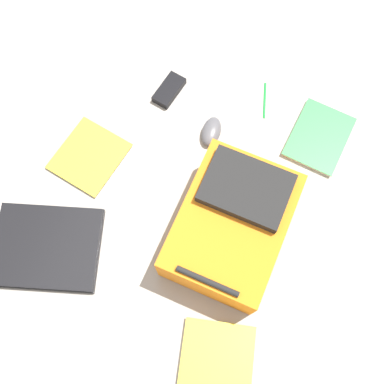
{
  "coord_description": "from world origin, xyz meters",
  "views": [
    {
      "loc": [
        -0.22,
        0.41,
        1.41
      ],
      "look_at": [
        -0.05,
        -0.04,
        0.02
      ],
      "focal_mm": 42.52,
      "sensor_mm": 36.0,
      "label": 1
    }
  ],
  "objects": [
    {
      "name": "book_manual",
      "position": [
        -0.3,
        0.43,
        0.01
      ],
      "size": [
        0.26,
        0.29,
        0.02
      ],
      "color": "silver",
      "rests_on": "ground_plane"
    },
    {
      "name": "backpack",
      "position": [
        -0.21,
        0.04,
        0.09
      ],
      "size": [
        0.32,
        0.43,
        0.21
      ],
      "color": "orange",
      "rests_on": "ground_plane"
    },
    {
      "name": "computer_mouse",
      "position": [
        -0.03,
        -0.27,
        0.02
      ],
      "size": [
        0.07,
        0.12,
        0.04
      ],
      "primitive_type": "ellipsoid",
      "rotation": [
        0.0,
        0.0,
        0.11
      ],
      "color": "#4C4C51",
      "rests_on": "ground_plane"
    },
    {
      "name": "pen_black",
      "position": [
        -0.17,
        -0.46,
        0.0
      ],
      "size": [
        0.05,
        0.14,
        0.01
      ],
      "primitive_type": "cylinder",
      "rotation": [
        1.57,
        0.0,
        0.27
      ],
      "color": "#198C33",
      "rests_on": "ground_plane"
    },
    {
      "name": "book_comic",
      "position": [
        -0.38,
        -0.38,
        0.01
      ],
      "size": [
        0.21,
        0.26,
        0.02
      ],
      "color": "silver",
      "rests_on": "ground_plane"
    },
    {
      "name": "power_brick",
      "position": [
        0.16,
        -0.37,
        0.01
      ],
      "size": [
        0.09,
        0.14,
        0.03
      ],
      "primitive_type": "cube",
      "rotation": [
        0.0,
        0.0,
        -0.19
      ],
      "color": "black",
      "rests_on": "ground_plane"
    },
    {
      "name": "laptop",
      "position": [
        0.31,
        0.29,
        0.02
      ],
      "size": [
        0.39,
        0.35,
        0.03
      ],
      "color": "black",
      "rests_on": "ground_plane"
    },
    {
      "name": "book_blue",
      "position": [
        0.32,
        -0.04,
        0.01
      ],
      "size": [
        0.24,
        0.26,
        0.01
      ],
      "color": "silver",
      "rests_on": "ground_plane"
    },
    {
      "name": "ground_plane",
      "position": [
        0.0,
        0.0,
        0.0
      ],
      "size": [
        3.36,
        3.36,
        0.0
      ],
      "primitive_type": "plane",
      "color": "gray"
    }
  ]
}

